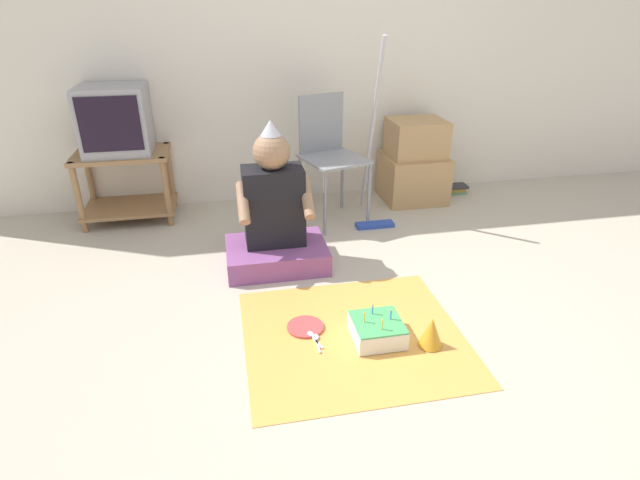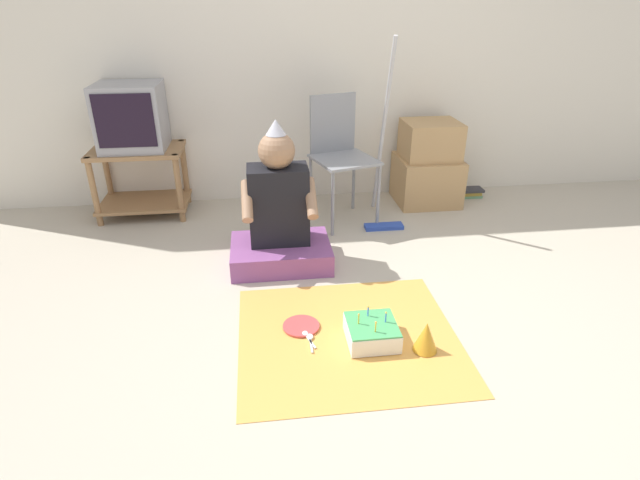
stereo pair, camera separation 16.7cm
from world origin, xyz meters
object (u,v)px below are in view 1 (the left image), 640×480
at_px(folding_chair, 329,149).
at_px(book_pile, 456,189).
at_px(person_seated, 275,220).
at_px(paper_plate, 305,327).
at_px(dust_mop, 373,171).
at_px(cardboard_box_stack, 414,164).
at_px(birthday_cake, 377,330).
at_px(tv, 115,120).
at_px(party_hat_blue, 431,332).

bearing_deg(folding_chair, book_pile, 13.29).
xyz_separation_m(person_seated, paper_plate, (0.06, -0.72, -0.29)).
distance_m(dust_mop, book_pile, 1.05).
distance_m(cardboard_box_stack, birthday_cake, 1.97).
bearing_deg(book_pile, tv, -179.71).
bearing_deg(folding_chair, birthday_cake, -93.08).
xyz_separation_m(cardboard_box_stack, paper_plate, (-1.18, -1.61, -0.29)).
bearing_deg(folding_chair, dust_mop, -26.53).
bearing_deg(party_hat_blue, paper_plate, 155.88).
relative_size(tv, party_hat_blue, 3.04).
relative_size(person_seated, party_hat_blue, 5.94).
distance_m(tv, party_hat_blue, 2.59).
bearing_deg(paper_plate, person_seated, 94.91).
relative_size(folding_chair, person_seated, 1.00).
xyz_separation_m(folding_chair, party_hat_blue, (0.16, -1.64, -0.45)).
distance_m(folding_chair, cardboard_box_stack, 0.83).
xyz_separation_m(dust_mop, party_hat_blue, (-0.14, -1.49, -0.31)).
bearing_deg(cardboard_box_stack, party_hat_blue, -107.93).
bearing_deg(birthday_cake, folding_chair, 86.92).
bearing_deg(party_hat_blue, book_pile, 61.88).
bearing_deg(birthday_cake, party_hat_blue, -22.81).
distance_m(folding_chair, paper_plate, 1.54).
height_order(folding_chair, birthday_cake, folding_chair).
relative_size(folding_chair, birthday_cake, 3.72).
bearing_deg(book_pile, dust_mop, -154.21).
height_order(tv, person_seated, tv).
relative_size(folding_chair, cardboard_box_stack, 1.38).
xyz_separation_m(party_hat_blue, paper_plate, (-0.57, 0.26, -0.07)).
height_order(book_pile, party_hat_blue, party_hat_blue).
relative_size(birthday_cake, paper_plate, 1.29).
bearing_deg(birthday_cake, cardboard_box_stack, 64.49).
bearing_deg(tv, cardboard_box_stack, -0.97).
height_order(folding_chair, cardboard_box_stack, folding_chair).
distance_m(birthday_cake, party_hat_blue, 0.26).
height_order(folding_chair, book_pile, folding_chair).
relative_size(tv, book_pile, 2.49).
distance_m(book_pile, birthday_cake, 2.21).
bearing_deg(birthday_cake, tv, 127.62).
bearing_deg(dust_mop, tv, 166.84).
relative_size(person_seated, birthday_cake, 3.72).
height_order(dust_mop, party_hat_blue, dust_mop).
bearing_deg(tv, party_hat_blue, -49.46).
bearing_deg(tv, paper_plate, -57.33).
distance_m(tv, book_pile, 2.75).
xyz_separation_m(cardboard_box_stack, book_pile, (0.42, 0.05, -0.27)).
relative_size(tv, paper_plate, 2.46).
bearing_deg(book_pile, birthday_cake, -124.81).
xyz_separation_m(person_seated, party_hat_blue, (0.63, -0.98, -0.22)).
bearing_deg(person_seated, tv, 137.08).
height_order(tv, book_pile, tv).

